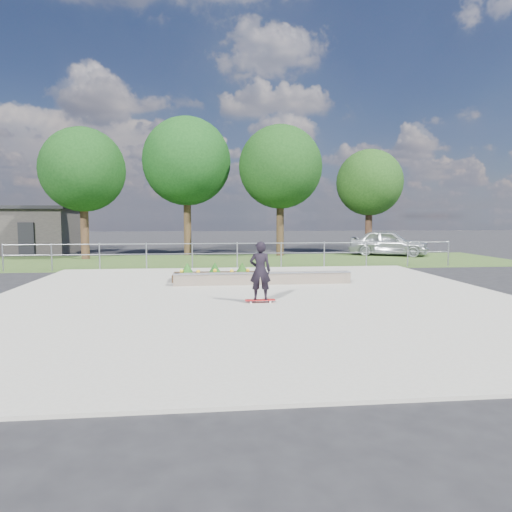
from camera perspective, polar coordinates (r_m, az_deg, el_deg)
The scene contains 13 objects.
ground at distance 13.14m, azimuth -0.16°, elevation -5.36°, with size 120.00×120.00×0.00m, color black.
grass_verge at distance 24.01m, azimuth -2.92°, elevation -0.63°, with size 30.00×8.00×0.02m, color #2F481C.
concrete_slab at distance 13.13m, azimuth -0.16°, elevation -5.23°, with size 15.00×15.00×0.06m, color #9A9789.
fence at distance 20.46m, azimuth -2.37°, elevation 0.53°, with size 20.06×0.06×1.20m.
building at distance 33.35m, azimuth -28.50°, elevation 2.93°, with size 8.40×5.40×3.00m.
tree_far_left at distance 26.81m, azimuth -20.84°, elevation 10.01°, with size 4.55×4.55×7.15m.
tree_mid_left at distance 28.07m, azimuth -8.66°, elevation 11.58°, with size 5.25×5.25×8.25m.
tree_mid_right at distance 27.36m, azimuth 3.06°, elevation 11.01°, with size 4.90×4.90×7.70m.
tree_far_right at distance 30.26m, azimuth 14.01°, elevation 8.86°, with size 4.20×4.20×6.60m.
grind_ledge at distance 15.49m, azimuth 0.88°, elevation -2.79°, with size 6.00×0.44×0.43m.
planter_bed at distance 16.58m, azimuth -5.15°, elevation -2.36°, with size 3.00×1.20×0.61m.
skateboarder at distance 12.11m, azimuth 0.53°, elevation -1.88°, with size 0.80×0.42×1.64m.
parked_car at distance 28.41m, azimuth 16.20°, elevation 1.59°, with size 1.83×4.54×1.55m, color #A2A7AB.
Camera 1 is at (-1.36, -12.85, 2.36)m, focal length 32.00 mm.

